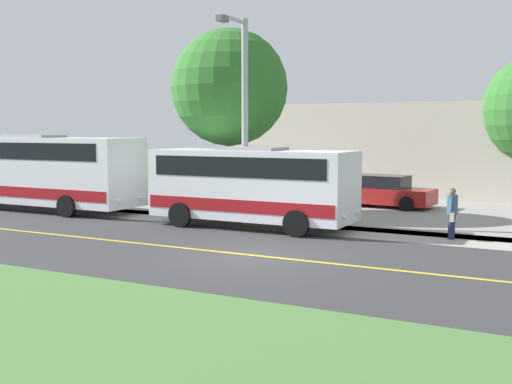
{
  "coord_description": "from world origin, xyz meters",
  "views": [
    {
      "loc": [
        15.08,
        7.93,
        3.51
      ],
      "look_at": [
        -3.5,
        -1.67,
        1.4
      ],
      "focal_mm": 43.31,
      "sensor_mm": 36.0,
      "label": 1
    }
  ],
  "objects": [
    {
      "name": "transit_bus_rear",
      "position": [
        -4.55,
        -13.66,
        1.81
      ],
      "size": [
        2.75,
        11.48,
        3.3
      ],
      "color": "white",
      "rests_on": "ground"
    },
    {
      "name": "sidewalk",
      "position": [
        -5.2,
        0.0,
        0.0
      ],
      "size": [
        2.4,
        100.0,
        0.01
      ],
      "primitive_type": "cube",
      "color": "#9E9991",
      "rests_on": "ground"
    },
    {
      "name": "parked_car_near",
      "position": [
        -12.51,
        0.24,
        0.69
      ],
      "size": [
        2.33,
        4.55,
        1.45
      ],
      "color": "#A51E1E",
      "rests_on": "ground"
    },
    {
      "name": "shuttle_bus_front",
      "position": [
        -4.54,
        -2.36,
        1.6
      ],
      "size": [
        2.74,
        7.5,
        2.91
      ],
      "color": "white",
      "rests_on": "ground"
    },
    {
      "name": "commercial_building",
      "position": [
        -21.4,
        -0.88,
        2.47
      ],
      "size": [
        10.0,
        18.37,
        4.93
      ],
      "primitive_type": "cube",
      "color": "beige",
      "rests_on": "ground"
    },
    {
      "name": "parking_lot_surface",
      "position": [
        -12.4,
        3.0,
        0.0
      ],
      "size": [
        14.0,
        36.0,
        0.01
      ],
      "primitive_type": "cube",
      "color": "gray",
      "rests_on": "ground"
    },
    {
      "name": "pedestrian_with_bags",
      "position": [
        -5.31,
        4.51,
        0.88
      ],
      "size": [
        0.72,
        0.34,
        1.65
      ],
      "color": "#1E2347",
      "rests_on": "ground"
    },
    {
      "name": "road_centre_line",
      "position": [
        0.0,
        0.0,
        0.01
      ],
      "size": [
        0.16,
        100.0,
        0.0
      ],
      "primitive_type": "cube",
      "color": "gold",
      "rests_on": "ground"
    },
    {
      "name": "road_surface",
      "position": [
        0.0,
        0.0,
        0.0
      ],
      "size": [
        8.0,
        100.0,
        0.01
      ],
      "primitive_type": "cube",
      "color": "#333335",
      "rests_on": "ground"
    },
    {
      "name": "street_light_pole",
      "position": [
        -4.87,
        -2.9,
        4.16
      ],
      "size": [
        1.97,
        0.24,
        7.52
      ],
      "color": "#9E9EA3",
      "rests_on": "ground"
    },
    {
      "name": "ground_plane",
      "position": [
        0.0,
        0.0,
        0.0
      ],
      "size": [
        120.0,
        120.0,
        0.0
      ],
      "primitive_type": "plane",
      "color": "#477238"
    },
    {
      "name": "tree_curbside",
      "position": [
        -7.4,
        -4.92,
        5.25
      ],
      "size": [
        4.84,
        4.84,
        7.68
      ],
      "color": "brown",
      "rests_on": "ground"
    }
  ]
}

